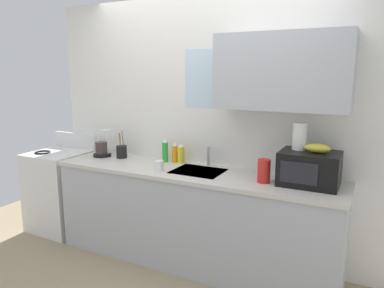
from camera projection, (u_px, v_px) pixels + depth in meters
The scene contains 14 objects.
kitchen_wall_assembly at pixel (221, 118), 3.44m from camera, with size 3.49×0.42×2.50m.
counter_unit at pixel (192, 216), 3.41m from camera, with size 2.72×0.63×0.90m.
sink_faucet at pixel (208, 156), 3.49m from camera, with size 0.03×0.03×0.19m, color #B2B5BA.
stove_range at pixel (60, 190), 4.18m from camera, with size 0.60×0.60×1.08m.
microwave at pixel (309, 169), 2.89m from camera, with size 0.46×0.35×0.27m.
banana_bunch at pixel (317, 148), 2.83m from camera, with size 0.20×0.11×0.07m, color gold.
paper_towel_roll at pixel (300, 136), 2.93m from camera, with size 0.11×0.11×0.22m, color white.
coffee_maker at pixel (104, 146), 3.90m from camera, with size 0.19×0.21×0.28m.
dish_soap_bottle_yellow at pixel (181, 154), 3.59m from camera, with size 0.07×0.07×0.20m.
dish_soap_bottle_orange at pixel (175, 153), 3.63m from camera, with size 0.06×0.06×0.20m.
dish_soap_bottle_green at pixel (165, 151), 3.64m from camera, with size 0.06×0.06×0.23m.
cereal_canister at pixel (264, 171), 2.96m from camera, with size 0.10×0.10×0.19m, color red.
mug_white at pixel (159, 166), 3.32m from camera, with size 0.08×0.08×0.10m, color white.
utensil_crock at pixel (122, 151), 3.82m from camera, with size 0.11×0.11×0.29m.
Camera 1 is at (1.47, -2.86, 1.79)m, focal length 34.04 mm.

